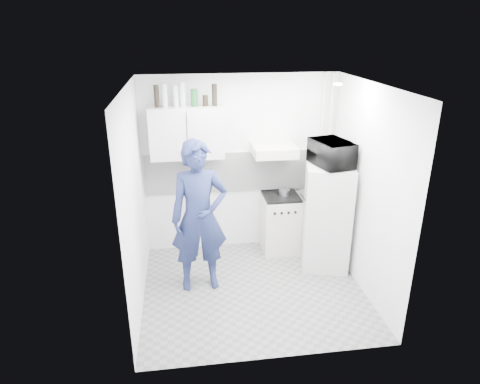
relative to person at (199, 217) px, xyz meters
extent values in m
plane|color=slate|center=(0.66, -0.20, -0.98)|extent=(2.80, 2.80, 0.00)
plane|color=white|center=(0.66, -0.20, 1.62)|extent=(2.80, 2.80, 0.00)
plane|color=white|center=(0.66, 1.05, 0.32)|extent=(2.80, 0.00, 2.80)
plane|color=white|center=(-0.74, -0.20, 0.32)|extent=(0.00, 2.60, 2.60)
plane|color=white|center=(2.06, -0.20, 0.32)|extent=(0.00, 2.60, 2.60)
imported|color=#1C254D|center=(0.00, 0.00, 0.00)|extent=(0.75, 0.52, 1.96)
cube|color=beige|center=(1.23, 0.80, -0.55)|extent=(0.53, 0.53, 0.86)
cube|color=silver|center=(1.76, 0.28, -0.24)|extent=(0.74, 0.74, 1.49)
cube|color=black|center=(1.23, 0.80, -0.11)|extent=(0.51, 0.51, 0.03)
cylinder|color=silver|center=(1.28, 0.82, -0.05)|extent=(0.16, 0.16, 0.09)
imported|color=black|center=(1.76, 0.28, 0.67)|extent=(0.68, 0.54, 0.33)
cylinder|color=black|center=(-0.46, 0.88, 1.36)|extent=(0.07, 0.07, 0.29)
cylinder|color=#B2B7BC|center=(-0.36, 0.88, 1.37)|extent=(0.08, 0.08, 0.30)
cylinder|color=#B2B7BC|center=(-0.22, 0.88, 1.36)|extent=(0.07, 0.07, 0.28)
cylinder|color=#B2B7BC|center=(-0.13, 0.88, 1.38)|extent=(0.07, 0.07, 0.33)
cylinder|color=#144C1E|center=(0.02, 0.88, 1.33)|extent=(0.09, 0.09, 0.23)
cylinder|color=black|center=(0.17, 0.88, 1.29)|extent=(0.07, 0.07, 0.14)
cylinder|color=black|center=(0.29, 0.88, 1.36)|extent=(0.07, 0.07, 0.29)
cube|color=silver|center=(-0.09, 0.88, 0.87)|extent=(1.00, 0.35, 0.70)
cube|color=beige|center=(1.11, 0.80, 0.59)|extent=(0.60, 0.50, 0.14)
cube|color=white|center=(0.66, 1.04, 0.22)|extent=(2.74, 0.03, 0.60)
cylinder|color=beige|center=(1.96, 0.97, 0.32)|extent=(0.05, 0.05, 2.60)
cylinder|color=beige|center=(1.84, 0.97, 0.32)|extent=(0.04, 0.04, 2.60)
cylinder|color=white|center=(1.66, 0.00, 1.59)|extent=(0.10, 0.10, 0.02)
camera|label=1|loc=(-0.17, -4.85, 2.24)|focal=32.00mm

